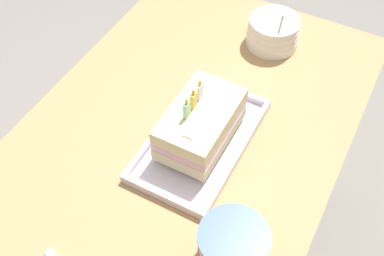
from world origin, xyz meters
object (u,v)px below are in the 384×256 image
at_px(bowl_stack, 273,32).
at_px(ice_cream_tub, 232,249).
at_px(birthday_cake, 200,123).
at_px(foil_tray, 200,141).

bearing_deg(bowl_stack, ice_cream_tub, -164.92).
relative_size(birthday_cake, bowl_stack, 1.49).
bearing_deg(ice_cream_tub, foil_tray, 38.86).
xyz_separation_m(foil_tray, bowl_stack, (0.41, -0.02, 0.03)).
bearing_deg(ice_cream_tub, birthday_cake, 38.88).
bearing_deg(foil_tray, ice_cream_tub, -141.14).
distance_m(foil_tray, birthday_cake, 0.06).
height_order(birthday_cake, ice_cream_tub, birthday_cake).
bearing_deg(ice_cream_tub, bowl_stack, 15.08).
height_order(foil_tray, ice_cream_tub, ice_cream_tub).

